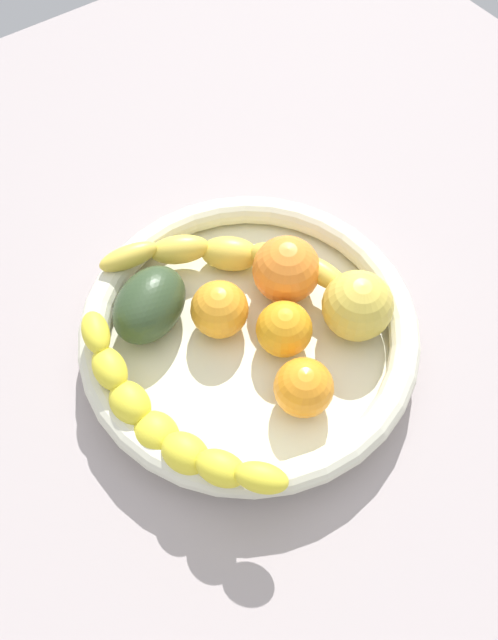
% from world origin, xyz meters
% --- Properties ---
extents(kitchen_counter, '(1.20, 1.20, 0.03)m').
position_xyz_m(kitchen_counter, '(0.00, 0.00, 0.01)').
color(kitchen_counter, '#A19695').
rests_on(kitchen_counter, ground).
extents(fruit_bowl, '(0.32, 0.32, 0.05)m').
position_xyz_m(fruit_bowl, '(0.00, 0.00, 0.05)').
color(fruit_bowl, beige).
rests_on(fruit_bowl, kitchen_counter).
extents(banana_draped_left, '(0.18, 0.19, 0.05)m').
position_xyz_m(banana_draped_left, '(-0.07, 0.03, 0.08)').
color(banana_draped_left, yellow).
rests_on(banana_draped_left, fruit_bowl).
extents(banana_draped_right, '(0.24, 0.09, 0.06)m').
position_xyz_m(banana_draped_right, '(0.04, -0.12, 0.08)').
color(banana_draped_right, yellow).
rests_on(banana_draped_right, fruit_bowl).
extents(orange_front, '(0.05, 0.05, 0.05)m').
position_xyz_m(orange_front, '(0.03, 0.02, 0.08)').
color(orange_front, orange).
rests_on(orange_front, fruit_bowl).
extents(orange_mid_left, '(0.05, 0.05, 0.05)m').
position_xyz_m(orange_mid_left, '(0.08, -0.00, 0.08)').
color(orange_mid_left, orange).
rests_on(orange_mid_left, fruit_bowl).
extents(orange_mid_right, '(0.07, 0.07, 0.07)m').
position_xyz_m(orange_mid_right, '(-0.02, 0.06, 0.08)').
color(orange_mid_right, orange).
rests_on(orange_mid_right, fruit_bowl).
extents(orange_rear, '(0.06, 0.06, 0.06)m').
position_xyz_m(orange_rear, '(-0.03, -0.02, 0.08)').
color(orange_rear, orange).
rests_on(orange_rear, fruit_bowl).
extents(avocado_dark, '(0.09, 0.10, 0.06)m').
position_xyz_m(avocado_dark, '(-0.07, -0.07, 0.08)').
color(avocado_dark, '#304427').
rests_on(avocado_dark, fruit_bowl).
extents(apple_yellow, '(0.07, 0.07, 0.07)m').
position_xyz_m(apple_yellow, '(0.05, 0.09, 0.08)').
color(apple_yellow, gold).
rests_on(apple_yellow, fruit_bowl).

